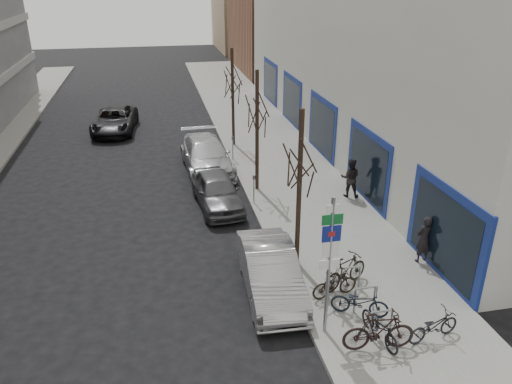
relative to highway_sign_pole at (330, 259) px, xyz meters
name	(u,v)px	position (x,y,z in m)	size (l,w,h in m)	color
ground	(239,347)	(-2.40, 0.01, -2.46)	(120.00, 120.00, 0.00)	black
sidewalk_east	(297,187)	(2.10, 10.01, -2.38)	(5.00, 70.00, 0.15)	slate
commercial_building	(479,51)	(14.60, 16.01, 2.54)	(20.00, 32.00, 10.00)	#B7B7B2
brick_building_far	(297,28)	(10.60, 40.01, 1.54)	(12.00, 14.00, 8.00)	brown
tan_building_far	(268,12)	(11.10, 55.01, 2.04)	(13.00, 12.00, 9.00)	#937A5B
highway_sign_pole	(330,259)	(0.00, 0.00, 0.00)	(0.55, 0.10, 4.20)	gray
bike_rack	(365,296)	(1.40, 0.61, -1.80)	(0.66, 2.26, 0.83)	gray
tree_near	(301,153)	(0.20, 3.51, 1.65)	(1.80, 1.80, 5.50)	black
tree_mid	(257,103)	(0.20, 10.01, 1.65)	(1.80, 1.80, 5.50)	black
tree_far	(232,75)	(0.20, 16.51, 1.65)	(1.80, 1.80, 5.50)	black
meter_front	(288,252)	(-0.25, 3.01, -1.54)	(0.10, 0.08, 1.27)	gray
meter_mid	(254,186)	(-0.25, 8.51, -1.54)	(0.10, 0.08, 1.27)	gray
meter_back	(233,146)	(-0.25, 14.01, -1.54)	(0.10, 0.08, 1.27)	gray
bike_near_left	(380,324)	(1.31, -0.65, -1.80)	(0.50, 1.66, 1.01)	black
bike_near_right	(379,331)	(1.10, -0.97, -1.72)	(0.57, 1.93, 1.17)	black
bike_mid_curb	(360,300)	(1.20, 0.48, -1.80)	(0.50, 1.65, 1.01)	black
bike_mid_inner	(345,271)	(1.30, 1.90, -1.75)	(0.55, 1.85, 1.12)	black
bike_far_curb	(434,324)	(2.72, -0.90, -1.82)	(0.49, 1.61, 0.98)	black
bike_far_inner	(335,283)	(0.80, 1.46, -1.85)	(0.45, 1.52, 0.92)	black
parked_car_front	(271,272)	(-1.00, 2.29, -1.71)	(1.58, 4.52, 1.49)	#A8A7AC
parked_car_mid	(217,191)	(-1.78, 8.83, -1.73)	(1.72, 4.27, 1.46)	#505056
parked_car_back	(207,155)	(-1.73, 13.11, -1.66)	(2.23, 5.48, 1.59)	#B7B7BD
lane_car	(115,120)	(-6.57, 20.96, -1.73)	(2.43, 5.26, 1.46)	black
pedestrian_near	(424,239)	(4.40, 2.77, -1.46)	(0.62, 0.41, 1.70)	black
pedestrian_far	(350,178)	(3.99, 8.36, -1.43)	(0.65, 0.44, 1.76)	black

